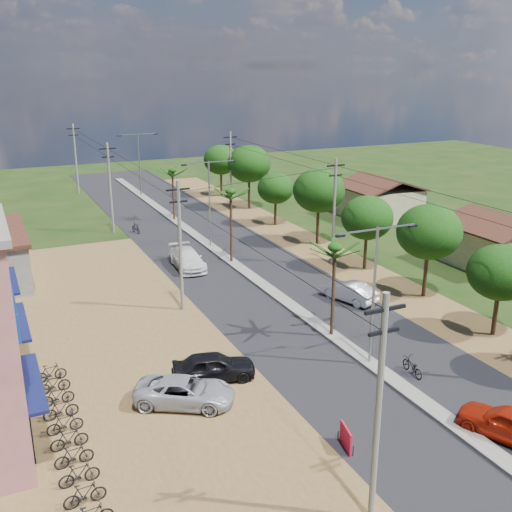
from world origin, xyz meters
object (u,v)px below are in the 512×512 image
Objects in this scene: car_red_near at (508,424)px; car_parked_silver at (185,392)px; car_silver_mid at (349,292)px; roadside_sign at (346,438)px; parked_scooter_row at (67,431)px; moto_rider_east at (412,367)px; car_white_far at (187,259)px; car_parked_dark at (214,367)px.

car_red_near reaches higher than car_parked_silver.
car_silver_mid is at bearing -120.85° from car_red_near.
car_red_near is 7.41m from roadside_sign.
car_parked_silver is 0.40× the size of parked_scooter_row.
car_red_near is 2.50× the size of moto_rider_east.
car_white_far is (-5.35, 28.70, 0.02)m from car_red_near.
moto_rider_east is at bearing -110.82° from car_red_near.
car_parked_dark reaches higher than moto_rider_east.
roadside_sign reaches higher than parked_scooter_row.
roadside_sign is (-9.73, -14.53, -0.17)m from car_silver_mid.
parked_scooter_row is at bearing 119.42° from car_parked_dark.
car_parked_silver is 12.34m from moto_rider_east.
car_parked_dark is 3.43× the size of roadside_sign.
car_red_near is 29.20m from car_white_far.
car_parked_silver is at bearing -5.41° from moto_rider_east.
car_red_near is 0.91× the size of car_parked_silver.
car_red_near reaches higher than roadside_sign.
car_parked_silver is (-12.21, 8.84, -0.08)m from car_red_near.
moto_rider_east is 8.00m from roadside_sign.
car_white_far is 1.21× the size of car_parked_dark.
car_white_far is at bearing 100.03° from roadside_sign.
car_parked_silver reaches higher than roadside_sign.
parked_scooter_row is at bearing -118.39° from car_white_far.
car_silver_mid is 0.97× the size of car_parked_dark.
car_silver_mid is 17.00m from car_parked_silver.
car_silver_mid is 2.41× the size of moto_rider_east.
parked_scooter_row is (-12.60, -20.52, -0.28)m from car_white_far.
parked_scooter_row reaches higher than moto_rider_east.
car_white_far is 1.09× the size of car_parked_silver.
car_red_near is 0.83× the size of car_white_far.
car_parked_dark is (2.18, 1.70, 0.07)m from car_parked_silver.
car_parked_silver reaches higher than parked_scooter_row.
car_red_near is at bearing 96.53° from moto_rider_east.
car_red_near is at bearing -5.53° from roadside_sign.
car_parked_dark is 0.36× the size of parked_scooter_row.
car_silver_mid is at bearing -50.45° from car_parked_dark.
car_parked_dark is 8.26m from parked_scooter_row.
car_parked_dark is 10.73m from moto_rider_east.
car_white_far is at bearing -73.06° from car_silver_mid.
car_white_far is 3.00× the size of moto_rider_east.
car_silver_mid reaches higher than roadside_sign.
roadside_sign is 0.11× the size of parked_scooter_row.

